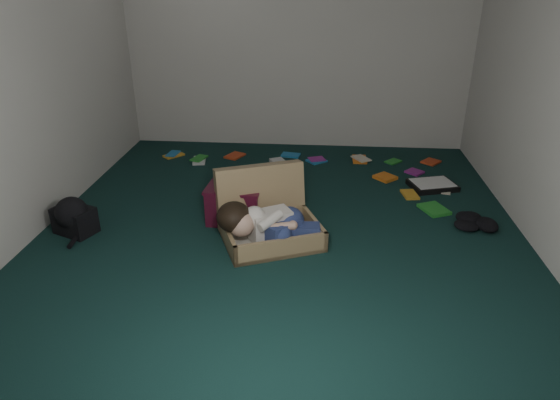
# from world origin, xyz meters

# --- Properties ---
(floor) EXTENTS (4.50, 4.50, 0.00)m
(floor) POSITION_xyz_m (0.00, 0.00, 0.00)
(floor) COLOR black
(floor) RESTS_ON ground
(wall_back) EXTENTS (4.50, 0.00, 4.50)m
(wall_back) POSITION_xyz_m (0.00, 2.25, 1.30)
(wall_back) COLOR silver
(wall_back) RESTS_ON ground
(wall_front) EXTENTS (4.50, 0.00, 4.50)m
(wall_front) POSITION_xyz_m (0.00, -2.25, 1.30)
(wall_front) COLOR silver
(wall_front) RESTS_ON ground
(wall_left) EXTENTS (0.00, 4.50, 4.50)m
(wall_left) POSITION_xyz_m (-2.00, 0.00, 1.30)
(wall_left) COLOR silver
(wall_left) RESTS_ON ground
(suitcase) EXTENTS (0.96, 0.95, 0.55)m
(suitcase) POSITION_xyz_m (-0.11, -0.08, 0.16)
(suitcase) COLOR #977C53
(suitcase) RESTS_ON floor
(person) EXTENTS (0.82, 0.43, 0.34)m
(person) POSITION_xyz_m (-0.09, -0.28, 0.21)
(person) COLOR silver
(person) RESTS_ON suitcase
(maroon_bin) EXTENTS (0.50, 0.40, 0.32)m
(maroon_bin) POSITION_xyz_m (-0.41, 0.16, 0.16)
(maroon_bin) COLOR #400D1D
(maroon_bin) RESTS_ON floor
(backpack) EXTENTS (0.49, 0.45, 0.24)m
(backpack) POSITION_xyz_m (-1.70, -0.18, 0.12)
(backpack) COLOR black
(backpack) RESTS_ON floor
(clothing_pile) EXTENTS (0.46, 0.39, 0.13)m
(clothing_pile) POSITION_xyz_m (1.69, 0.27, 0.07)
(clothing_pile) COLOR black
(clothing_pile) RESTS_ON floor
(paper_tray) EXTENTS (0.51, 0.43, 0.06)m
(paper_tray) POSITION_xyz_m (1.43, 1.02, 0.03)
(paper_tray) COLOR black
(paper_tray) RESTS_ON floor
(book_scatter) EXTENTS (3.19, 1.60, 0.02)m
(book_scatter) POSITION_xyz_m (0.48, 1.44, 0.01)
(book_scatter) COLOR gold
(book_scatter) RESTS_ON floor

